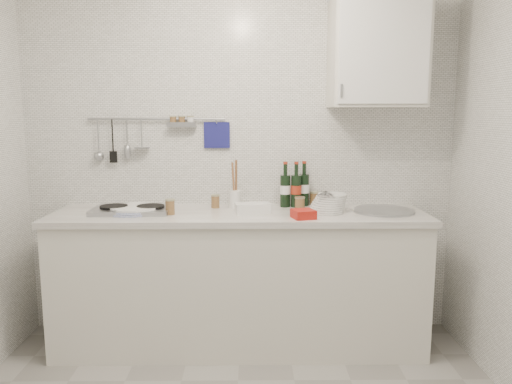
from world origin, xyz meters
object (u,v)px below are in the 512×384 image
wall_cabinet (377,53)px  plate_stack_sink (328,203)px  plate_stack_hob (134,209)px  wine_bottles (295,184)px  utensil_crock (235,196)px

wall_cabinet → plate_stack_sink: size_ratio=2.65×
plate_stack_hob → plate_stack_sink: plate_stack_sink is taller
plate_stack_hob → wine_bottles: size_ratio=1.10×
wall_cabinet → utensil_crock: bearing=178.0°
utensil_crock → plate_stack_sink: bearing=-14.3°
utensil_crock → plate_stack_hob: bearing=-165.5°
plate_stack_sink → plate_stack_hob: bearing=-179.5°
wine_bottles → utensil_crock: bearing=-173.7°
wine_bottles → wall_cabinet: bearing=-8.5°
wall_cabinet → wine_bottles: bearing=171.5°
wall_cabinet → utensil_crock: (-0.93, 0.03, -0.95)m
plate_stack_sink → wine_bottles: 0.30m
wall_cabinet → plate_stack_sink: wall_cabinet is taller
wall_cabinet → wine_bottles: (-0.52, 0.08, -0.87)m
wall_cabinet → plate_stack_sink: bearing=-158.4°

